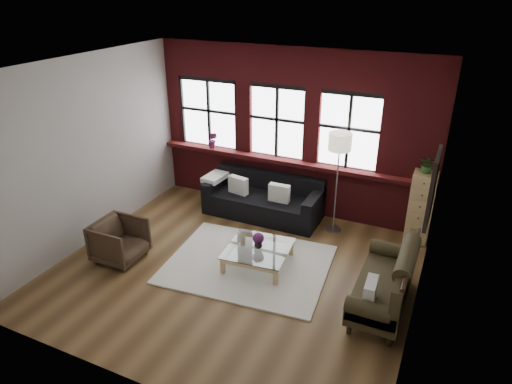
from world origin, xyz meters
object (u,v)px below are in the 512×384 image
at_px(armchair, 120,241).
at_px(drawer_chest, 421,207).
at_px(dark_sofa, 263,196).
at_px(coffee_table, 258,257).
at_px(vintage_settee, 383,278).
at_px(vase, 258,244).
at_px(floor_lamp, 337,180).

bearing_deg(armchair, drawer_chest, -59.08).
relative_size(dark_sofa, coffee_table, 2.27).
bearing_deg(drawer_chest, dark_sofa, -174.07).
distance_m(vintage_settee, vase, 2.02).
relative_size(armchair, vase, 5.42).
bearing_deg(dark_sofa, vintage_settee, -34.45).
height_order(vase, floor_lamp, floor_lamp).
height_order(coffee_table, drawer_chest, drawer_chest).
relative_size(vintage_settee, vase, 12.40).
relative_size(armchair, coffee_table, 0.77).
height_order(dark_sofa, vase, dark_sofa).
relative_size(armchair, floor_lamp, 0.37).
bearing_deg(drawer_chest, armchair, -148.35).
bearing_deg(floor_lamp, dark_sofa, -179.26).
height_order(vintage_settee, coffee_table, vintage_settee).
bearing_deg(coffee_table, dark_sofa, 111.45).
distance_m(vintage_settee, floor_lamp, 2.27).
distance_m(vintage_settee, armchair, 4.21).
height_order(armchair, drawer_chest, drawer_chest).
bearing_deg(drawer_chest, floor_lamp, -169.04).
bearing_deg(coffee_table, vintage_settee, -5.65).
bearing_deg(drawer_chest, vase, -139.47).
bearing_deg(vintage_settee, armchair, -171.89).
bearing_deg(armchair, coffee_table, -70.52).
bearing_deg(vintage_settee, drawer_chest, 83.80).
bearing_deg(floor_lamp, vintage_settee, -56.42).
bearing_deg(floor_lamp, coffee_table, -115.87).
relative_size(dark_sofa, vintage_settee, 1.30).
bearing_deg(vase, vintage_settee, -5.65).
height_order(dark_sofa, armchair, dark_sofa).
relative_size(armchair, drawer_chest, 0.59).
distance_m(dark_sofa, armchair, 2.85).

